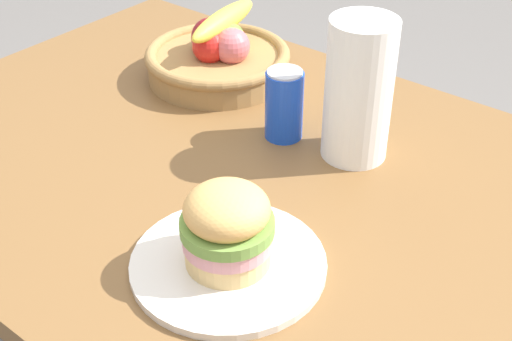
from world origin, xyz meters
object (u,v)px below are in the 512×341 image
(plate, at_px, (228,264))
(fruit_basket, at_px, (218,56))
(paper_towel_roll, at_px, (359,90))
(soda_can, at_px, (284,104))
(sandwich, at_px, (227,226))

(plate, bearing_deg, fruit_basket, 132.55)
(plate, relative_size, fruit_basket, 0.93)
(plate, xyz_separation_m, paper_towel_roll, (-0.02, 0.35, 0.11))
(plate, height_order, soda_can, soda_can)
(sandwich, bearing_deg, paper_towel_roll, 93.33)
(sandwich, bearing_deg, plate, 90.00)
(sandwich, distance_m, soda_can, 0.35)
(soda_can, relative_size, fruit_basket, 0.43)
(soda_can, xyz_separation_m, paper_towel_roll, (0.13, 0.03, 0.06))
(plate, height_order, sandwich, sandwich)
(plate, relative_size, soda_can, 2.13)
(soda_can, bearing_deg, sandwich, -65.37)
(sandwich, bearing_deg, fruit_basket, 132.55)
(paper_towel_roll, bearing_deg, plate, -86.67)
(sandwich, distance_m, fruit_basket, 0.57)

